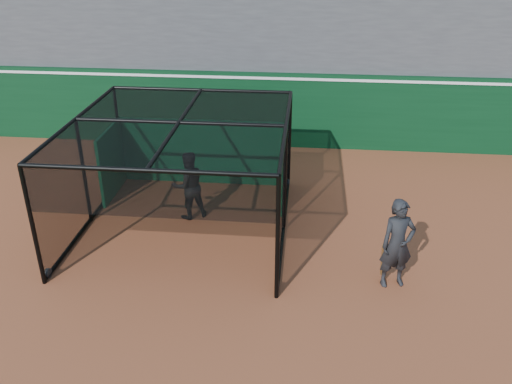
{
  "coord_description": "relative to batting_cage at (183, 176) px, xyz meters",
  "views": [
    {
      "loc": [
        2.05,
        -8.85,
        6.87
      ],
      "look_at": [
        0.98,
        2.0,
        1.4
      ],
      "focal_mm": 38.0,
      "sensor_mm": 36.0,
      "label": 1
    }
  ],
  "objects": [
    {
      "name": "outfield_wall",
      "position": [
        0.87,
        5.75,
        -0.07
      ],
      "size": [
        50.0,
        0.5,
        2.5
      ],
      "color": "#093318",
      "rests_on": "ground"
    },
    {
      "name": "batting_cage",
      "position": [
        0.0,
        0.0,
        0.0
      ],
      "size": [
        5.02,
        5.46,
        2.73
      ],
      "color": "black",
      "rests_on": "ground"
    },
    {
      "name": "batter",
      "position": [
        0.02,
        0.46,
        -0.47
      ],
      "size": [
        1.09,
        1.02,
        1.79
      ],
      "primitive_type": "imported",
      "rotation": [
        0.0,
        0.0,
        3.67
      ],
      "color": "black",
      "rests_on": "ground"
    },
    {
      "name": "on_deck_player",
      "position": [
        4.87,
        -2.0,
        -0.38
      ],
      "size": [
        0.82,
        0.65,
        1.97
      ],
      "color": "black",
      "rests_on": "ground"
    },
    {
      "name": "ground",
      "position": [
        0.87,
        -2.75,
        -1.36
      ],
      "size": [
        120.0,
        120.0,
        0.0
      ],
      "primitive_type": "plane",
      "color": "brown",
      "rests_on": "ground"
    }
  ]
}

